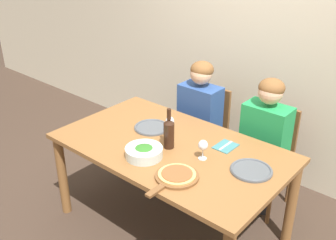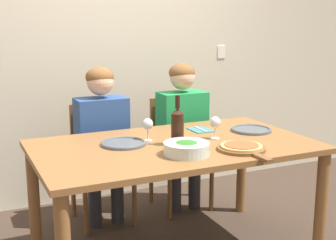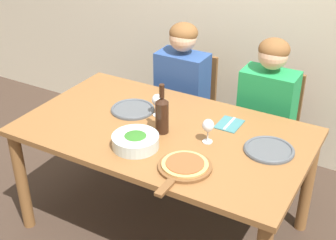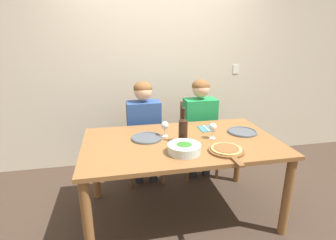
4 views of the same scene
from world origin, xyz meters
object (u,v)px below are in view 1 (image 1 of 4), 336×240
wine_bottle (169,133)px  pizza_on_board (176,176)px  fork_on_napkin (226,146)px  dinner_plate_left (152,127)px  chair_left (205,131)px  chair_right (268,154)px  wine_glass_left (170,122)px  wine_glass_right (203,146)px  dinner_plate_right (251,170)px  broccoli_bowl (144,152)px  person_man (264,134)px  person_woman (199,112)px

wine_bottle → pizza_on_board: (0.30, -0.28, -0.11)m
fork_on_napkin → dinner_plate_left: bearing=-167.5°
chair_left → chair_right: 0.68m
chair_right → dinner_plate_left: size_ratio=3.15×
wine_glass_left → wine_glass_right: bearing=-18.4°
dinner_plate_right → fork_on_napkin: dinner_plate_right is taller
broccoli_bowl → dinner_plate_left: (-0.26, 0.37, -0.03)m
fork_on_napkin → broccoli_bowl: bearing=-126.2°
chair_left → pizza_on_board: size_ratio=2.10×
wine_glass_left → fork_on_napkin: (0.46, 0.12, -0.10)m
broccoli_bowl → chair_left: bearing=101.5°
pizza_on_board → chair_right: bearing=84.4°
wine_glass_right → fork_on_napkin: wine_glass_right is taller
broccoli_bowl → wine_glass_right: wine_glass_right is taller
chair_left → dinner_plate_right: (0.90, -0.74, 0.30)m
person_man → wine_glass_right: (-0.12, -0.72, 0.16)m
wine_glass_right → fork_on_napkin: bearing=83.2°
person_woman → dinner_plate_left: bearing=-94.3°
pizza_on_board → fork_on_napkin: bearing=87.7°
wine_bottle → chair_left: bearing=107.3°
pizza_on_board → wine_glass_right: 0.32m
pizza_on_board → fork_on_napkin: 0.56m
chair_left → dinner_plate_right: size_ratio=3.15×
person_man → wine_glass_right: person_man is taller
pizza_on_board → person_woman: bearing=119.0°
chair_right → wine_glass_left: 0.96m
person_woman → dinner_plate_left: 0.60m
chair_right → wine_glass_left: bearing=-128.4°
person_man → broccoli_bowl: bearing=-115.5°
wine_glass_right → wine_glass_left: bearing=161.6°
chair_right → wine_glass_right: 0.93m
dinner_plate_left → pizza_on_board: 0.74m
chair_right → wine_glass_left: (-0.55, -0.69, 0.40)m
chair_left → person_man: 0.73m
person_man → fork_on_napkin: size_ratio=6.74×
dinner_plate_left → wine_glass_left: size_ratio=1.92×
dinner_plate_left → fork_on_napkin: (0.63, 0.14, -0.01)m
person_woman → wine_glass_right: size_ratio=8.03×
wine_glass_left → dinner_plate_right: bearing=-3.8°
wine_bottle → person_woman: bearing=109.7°
chair_right → person_man: person_man is taller
dinner_plate_right → wine_glass_right: (-0.35, -0.09, 0.10)m
chair_right → fork_on_napkin: size_ratio=5.06×
chair_right → wine_bottle: 1.04m
chair_left → wine_glass_left: 0.80m
dinner_plate_left → fork_on_napkin: dinner_plate_left is taller
person_man → broccoli_bowl: 1.07m
chair_right → dinner_plate_right: (0.23, -0.74, 0.30)m
wine_bottle → wine_glass_left: (-0.13, 0.17, -0.02)m
person_woman → fork_on_napkin: (0.59, -0.46, 0.05)m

